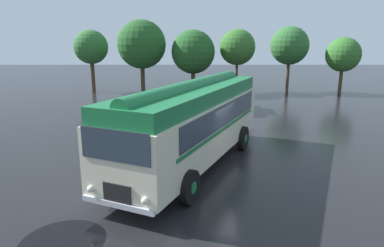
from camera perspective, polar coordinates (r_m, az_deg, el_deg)
ground_plane at (r=14.08m, az=2.27°, el=-7.05°), size 120.00×120.00×0.00m
vintage_bus at (r=13.56m, az=-0.02°, el=0.52°), size 6.37×10.20×3.49m
car_near_left at (r=25.09m, az=0.11°, el=4.19°), size 2.01×4.22×1.66m
car_mid_left at (r=25.12m, az=7.12°, el=4.10°), size 2.24×4.33×1.66m
tree_far_left at (r=35.21m, az=-16.41°, el=12.21°), size 3.28×3.28×6.01m
tree_left_of_centre at (r=33.13m, az=-8.36°, el=12.82°), size 4.52×4.52×6.89m
tree_centre at (r=32.60m, az=0.27°, el=11.80°), size 4.07×4.07×5.98m
tree_right_of_centre at (r=33.68m, az=7.63°, el=12.60°), size 3.41×3.41×6.07m
tree_far_right at (r=34.97m, az=15.82°, el=12.40°), size 3.66×3.66×6.33m
tree_extra_right at (r=35.29m, az=24.01°, el=10.41°), size 3.18×3.18×5.30m
puddle_patch at (r=9.77m, az=-20.73°, el=-17.90°), size 2.16×2.16×0.01m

